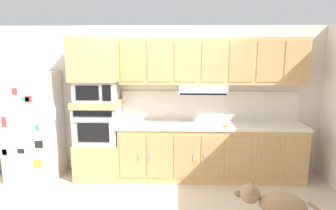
{
  "coord_description": "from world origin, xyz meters",
  "views": [
    {
      "loc": [
        0.32,
        -3.86,
        2.09
      ],
      "look_at": [
        0.18,
        0.34,
        1.31
      ],
      "focal_mm": 31.09,
      "sensor_mm": 36.0,
      "label": 1
    }
  ],
  "objects_px": {
    "refrigerator": "(34,126)",
    "microwave": "(97,91)",
    "screwdriver": "(226,126)",
    "dog": "(275,204)",
    "built_in_oven": "(98,124)"
  },
  "relations": [
    {
      "from": "refrigerator",
      "to": "microwave",
      "type": "relative_size",
      "value": 2.73
    },
    {
      "from": "screwdriver",
      "to": "dog",
      "type": "distance_m",
      "value": 1.5
    },
    {
      "from": "refrigerator",
      "to": "microwave",
      "type": "height_order",
      "value": "refrigerator"
    },
    {
      "from": "refrigerator",
      "to": "screwdriver",
      "type": "xyz_separation_m",
      "value": [
        3.11,
        -0.1,
        0.05
      ]
    },
    {
      "from": "refrigerator",
      "to": "dog",
      "type": "xyz_separation_m",
      "value": [
        3.48,
        -1.44,
        -0.51
      ]
    },
    {
      "from": "screwdriver",
      "to": "refrigerator",
      "type": "bearing_deg",
      "value": 178.21
    },
    {
      "from": "dog",
      "to": "refrigerator",
      "type": "bearing_deg",
      "value": -5.82
    },
    {
      "from": "dog",
      "to": "screwdriver",
      "type": "bearing_deg",
      "value": -58.18
    },
    {
      "from": "built_in_oven",
      "to": "microwave",
      "type": "xyz_separation_m",
      "value": [
        0.0,
        -0.0,
        0.56
      ]
    },
    {
      "from": "built_in_oven",
      "to": "dog",
      "type": "distance_m",
      "value": 2.9
    },
    {
      "from": "screwdriver",
      "to": "dog",
      "type": "height_order",
      "value": "screwdriver"
    },
    {
      "from": "built_in_oven",
      "to": "microwave",
      "type": "height_order",
      "value": "microwave"
    },
    {
      "from": "refrigerator",
      "to": "dog",
      "type": "bearing_deg",
      "value": -22.5
    },
    {
      "from": "refrigerator",
      "to": "dog",
      "type": "height_order",
      "value": "refrigerator"
    },
    {
      "from": "refrigerator",
      "to": "screwdriver",
      "type": "distance_m",
      "value": 3.12
    }
  ]
}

